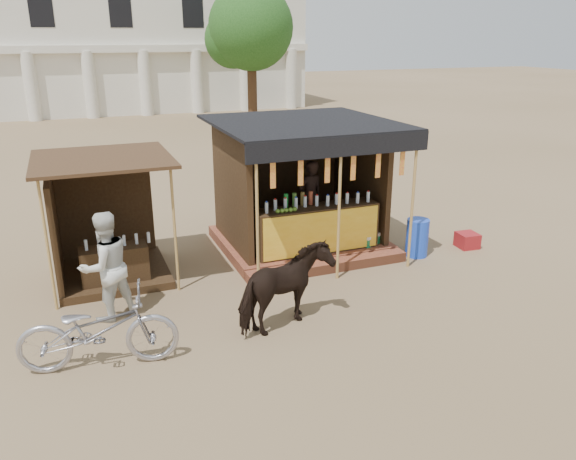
# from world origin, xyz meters

# --- Properties ---
(ground) EXTENTS (120.00, 120.00, 0.00)m
(ground) POSITION_xyz_m (0.00, 0.00, 0.00)
(ground) COLOR #846B4C
(ground) RESTS_ON ground
(main_stall) EXTENTS (3.60, 3.61, 2.78)m
(main_stall) POSITION_xyz_m (1.02, 3.36, 1.02)
(main_stall) COLOR brown
(main_stall) RESTS_ON ground
(secondary_stall) EXTENTS (2.40, 2.40, 2.38)m
(secondary_stall) POSITION_xyz_m (-3.17, 3.24, 0.85)
(secondary_stall) COLOR #382614
(secondary_stall) RESTS_ON ground
(cow) EXTENTS (1.77, 1.29, 1.36)m
(cow) POSITION_xyz_m (-0.63, 0.12, 0.68)
(cow) COLOR black
(cow) RESTS_ON ground
(motorbike) EXTENTS (2.28, 1.10, 1.15)m
(motorbike) POSITION_xyz_m (-3.45, 0.04, 0.57)
(motorbike) COLOR #9E9DA5
(motorbike) RESTS_ON ground
(bystander) EXTENTS (1.09, 0.99, 1.83)m
(bystander) POSITION_xyz_m (-3.20, 1.52, 0.92)
(bystander) COLOR silver
(bystander) RESTS_ON ground
(blue_barrel) EXTENTS (0.56, 0.56, 0.81)m
(blue_barrel) POSITION_xyz_m (3.09, 2.00, 0.40)
(blue_barrel) COLOR blue
(blue_barrel) RESTS_ON ground
(red_crate) EXTENTS (0.46, 0.47, 0.33)m
(red_crate) POSITION_xyz_m (4.42, 2.00, 0.16)
(red_crate) COLOR maroon
(red_crate) RESTS_ON ground
(cooler) EXTENTS (0.77, 0.67, 0.46)m
(cooler) POSITION_xyz_m (2.24, 2.55, 0.23)
(cooler) COLOR #1A7645
(cooler) RESTS_ON ground
(background_building) EXTENTS (26.00, 7.45, 8.18)m
(background_building) POSITION_xyz_m (-2.00, 29.94, 3.98)
(background_building) COLOR silver
(background_building) RESTS_ON ground
(tree) EXTENTS (4.50, 4.40, 7.00)m
(tree) POSITION_xyz_m (5.81, 22.14, 4.63)
(tree) COLOR #382314
(tree) RESTS_ON ground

